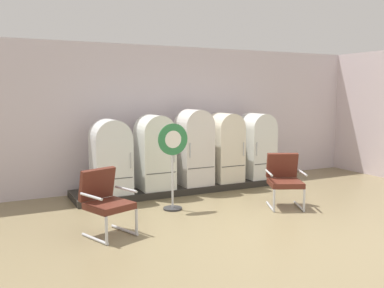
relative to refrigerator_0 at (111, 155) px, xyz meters
name	(u,v)px	position (x,y,z in m)	size (l,w,h in m)	color
ground	(281,236)	(1.61, -2.88, -0.87)	(12.00, 10.00, 0.05)	#82724F
back_wall	(174,116)	(1.61, 0.78, 0.63)	(11.76, 0.12, 2.92)	silver
side_wall_right	(373,114)	(6.27, -0.41, 0.61)	(0.16, 2.20, 2.92)	silver
display_plinth	(187,186)	(1.61, 0.14, -0.78)	(4.59, 0.95, 0.13)	#2C2924
refrigerator_0	(111,155)	(0.00, 0.00, 0.00)	(0.67, 0.61, 1.36)	white
refrigerator_1	(155,150)	(0.87, 0.03, 0.04)	(0.64, 0.68, 1.42)	white
refrigerator_2	(194,145)	(1.71, 0.01, 0.09)	(0.62, 0.63, 1.51)	silver
refrigerator_3	(225,145)	(2.44, 0.04, 0.04)	(0.59, 0.69, 1.42)	silver
refrigerator_4	(257,144)	(3.24, 0.04, 0.03)	(0.61, 0.69, 1.40)	white
armchair_left	(105,199)	(-0.59, -1.80, -0.34)	(0.75, 0.79, 0.92)	silver
armchair_right	(284,178)	(2.56, -1.75, -0.34)	(0.77, 0.81, 0.92)	silver
sign_stand	(173,165)	(0.75, -1.08, -0.07)	(0.53, 0.32, 1.46)	#2D2D30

